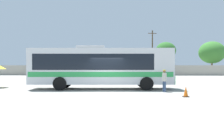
# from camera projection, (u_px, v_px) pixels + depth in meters

# --- Properties ---
(ground_plane) EXTENTS (300.00, 300.00, 0.00)m
(ground_plane) POSITION_uv_depth(u_px,v_px,m) (112.00, 82.00, 28.40)
(ground_plane) COLOR gray
(perimeter_wall) EXTENTS (80.00, 0.30, 1.95)m
(perimeter_wall) POSITION_uv_depth(u_px,v_px,m) (116.00, 70.00, 48.04)
(perimeter_wall) COLOR #9E998C
(perimeter_wall) RESTS_ON ground_plane
(coach_bus_silver_green) EXTENTS (11.47, 3.04, 3.50)m
(coach_bus_silver_green) POSITION_uv_depth(u_px,v_px,m) (100.00, 66.00, 20.25)
(coach_bus_silver_green) COLOR silver
(coach_bus_silver_green) RESTS_ON ground_plane
(attendant_by_bus_door) EXTENTS (0.44, 0.44, 1.60)m
(attendant_by_bus_door) POSITION_uv_depth(u_px,v_px,m) (164.00, 79.00, 17.98)
(attendant_by_bus_door) COLOR #33476B
(attendant_by_bus_door) RESTS_ON ground_plane
(parked_car_leftmost_black) EXTENTS (4.51, 2.27, 1.50)m
(parked_car_leftmost_black) POSITION_uv_depth(u_px,v_px,m) (40.00, 72.00, 44.51)
(parked_car_leftmost_black) COLOR black
(parked_car_leftmost_black) RESTS_ON ground_plane
(parked_car_second_dark_blue) EXTENTS (4.50, 2.09, 1.40)m
(parked_car_second_dark_blue) POSITION_uv_depth(u_px,v_px,m) (75.00, 72.00, 45.00)
(parked_car_second_dark_blue) COLOR navy
(parked_car_second_dark_blue) RESTS_ON ground_plane
(parked_car_third_red) EXTENTS (4.59, 2.29, 1.47)m
(parked_car_third_red) POSITION_uv_depth(u_px,v_px,m) (109.00, 72.00, 43.85)
(parked_car_third_red) COLOR red
(parked_car_third_red) RESTS_ON ground_plane
(parked_car_rightmost_dark_blue) EXTENTS (4.07, 2.02, 1.46)m
(parked_car_rightmost_dark_blue) POSITION_uv_depth(u_px,v_px,m) (149.00, 72.00, 43.96)
(parked_car_rightmost_dark_blue) COLOR navy
(parked_car_rightmost_dark_blue) RESTS_ON ground_plane
(utility_pole_near) EXTENTS (1.78, 0.54, 9.12)m
(utility_pole_near) POSITION_uv_depth(u_px,v_px,m) (152.00, 52.00, 51.32)
(utility_pole_near) COLOR #4C3823
(utility_pole_near) RESTS_ON ground_plane
(roadside_tree_left) EXTENTS (3.59, 3.59, 5.51)m
(roadside_tree_left) POSITION_uv_depth(u_px,v_px,m) (63.00, 56.00, 54.10)
(roadside_tree_left) COLOR brown
(roadside_tree_left) RESTS_ON ground_plane
(roadside_tree_midleft) EXTENTS (3.30, 3.30, 5.62)m
(roadside_tree_midleft) POSITION_uv_depth(u_px,v_px,m) (94.00, 54.00, 50.42)
(roadside_tree_midleft) COLOR brown
(roadside_tree_midleft) RESTS_ON ground_plane
(roadside_tree_midright) EXTENTS (4.05, 4.05, 6.62)m
(roadside_tree_midright) POSITION_uv_depth(u_px,v_px,m) (166.00, 51.00, 50.10)
(roadside_tree_midright) COLOR brown
(roadside_tree_midright) RESTS_ON ground_plane
(roadside_tree_right) EXTENTS (5.44, 5.44, 6.96)m
(roadside_tree_right) POSITION_uv_depth(u_px,v_px,m) (212.00, 52.00, 52.34)
(roadside_tree_right) COLOR brown
(roadside_tree_right) RESTS_ON ground_plane
(traffic_cone_on_apron) EXTENTS (0.36, 0.36, 0.64)m
(traffic_cone_on_apron) POSITION_uv_depth(u_px,v_px,m) (186.00, 92.00, 15.14)
(traffic_cone_on_apron) COLOR black
(traffic_cone_on_apron) RESTS_ON ground_plane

